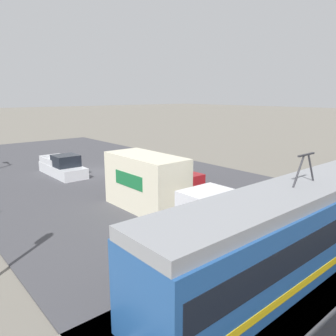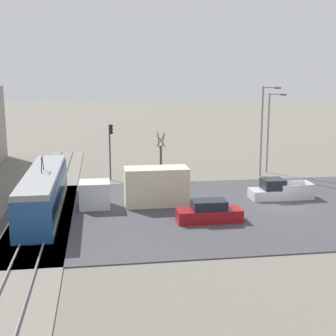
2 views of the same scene
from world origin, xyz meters
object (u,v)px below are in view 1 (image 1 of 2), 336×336
object	(u,v)px
light_rail_tram	(300,226)
sedan_car_0	(174,174)
pickup_truck	(63,167)
box_truck	(160,189)

from	to	relation	value
light_rail_tram	sedan_car_0	world-z (taller)	light_rail_tram
pickup_truck	sedan_car_0	bearing A→B (deg)	125.47
box_truck	sedan_car_0	size ratio (longest dim) A/B	1.86
pickup_truck	sedan_car_0	world-z (taller)	pickup_truck
sedan_car_0	box_truck	bearing A→B (deg)	-138.07
light_rail_tram	box_truck	world-z (taller)	light_rail_tram
box_truck	pickup_truck	world-z (taller)	box_truck
light_rail_tram	sedan_car_0	size ratio (longest dim) A/B	3.17
light_rail_tram	box_truck	xyz separation A→B (m)	(0.65, -7.72, -0.12)
light_rail_tram	pickup_truck	size ratio (longest dim) A/B	2.80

